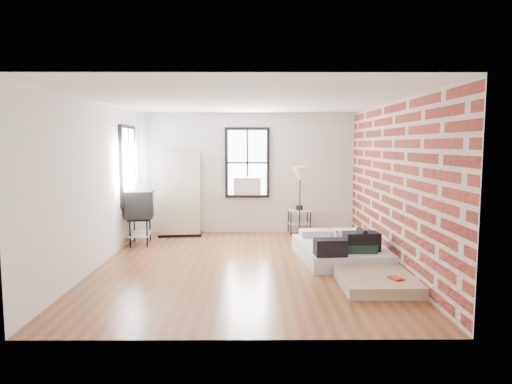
{
  "coord_description": "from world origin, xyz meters",
  "views": [
    {
      "loc": [
        0.15,
        -7.67,
        2.08
      ],
      "look_at": [
        0.19,
        0.3,
        1.24
      ],
      "focal_mm": 32.0,
      "sensor_mm": 36.0,
      "label": 1
    }
  ],
  "objects_px": {
    "wardrobe": "(180,194)",
    "tv_stand": "(140,206)",
    "floor_lamp": "(300,178)",
    "side_table": "(299,215)",
    "mattress_bare": "(365,267)",
    "mattress_main": "(342,249)"
  },
  "relations": [
    {
      "from": "floor_lamp",
      "to": "tv_stand",
      "type": "distance_m",
      "value": 3.41
    },
    {
      "from": "floor_lamp",
      "to": "tv_stand",
      "type": "bearing_deg",
      "value": -175.32
    },
    {
      "from": "side_table",
      "to": "mattress_bare",
      "type": "bearing_deg",
      "value": -77.68
    },
    {
      "from": "mattress_main",
      "to": "mattress_bare",
      "type": "xyz_separation_m",
      "value": [
        0.18,
        -1.02,
        -0.04
      ]
    },
    {
      "from": "mattress_bare",
      "to": "wardrobe",
      "type": "bearing_deg",
      "value": 136.11
    },
    {
      "from": "mattress_bare",
      "to": "floor_lamp",
      "type": "height_order",
      "value": "floor_lamp"
    },
    {
      "from": "wardrobe",
      "to": "floor_lamp",
      "type": "xyz_separation_m",
      "value": [
        2.67,
        -0.66,
        0.42
      ]
    },
    {
      "from": "mattress_bare",
      "to": "floor_lamp",
      "type": "xyz_separation_m",
      "value": [
        -0.79,
        2.58,
        1.24
      ]
    },
    {
      "from": "mattress_main",
      "to": "tv_stand",
      "type": "xyz_separation_m",
      "value": [
        -3.96,
        1.28,
        0.63
      ]
    },
    {
      "from": "mattress_bare",
      "to": "floor_lamp",
      "type": "bearing_deg",
      "value": 106.11
    },
    {
      "from": "mattress_bare",
      "to": "side_table",
      "type": "xyz_separation_m",
      "value": [
        -0.72,
        3.3,
        0.32
      ]
    },
    {
      "from": "wardrobe",
      "to": "tv_stand",
      "type": "relative_size",
      "value": 1.69
    },
    {
      "from": "floor_lamp",
      "to": "tv_stand",
      "type": "xyz_separation_m",
      "value": [
        -3.35,
        -0.27,
        -0.56
      ]
    },
    {
      "from": "floor_lamp",
      "to": "side_table",
      "type": "bearing_deg",
      "value": 84.9
    },
    {
      "from": "mattress_main",
      "to": "floor_lamp",
      "type": "height_order",
      "value": "floor_lamp"
    },
    {
      "from": "mattress_bare",
      "to": "wardrobe",
      "type": "height_order",
      "value": "wardrobe"
    },
    {
      "from": "wardrobe",
      "to": "floor_lamp",
      "type": "distance_m",
      "value": 2.79
    },
    {
      "from": "side_table",
      "to": "tv_stand",
      "type": "relative_size",
      "value": 0.6
    },
    {
      "from": "wardrobe",
      "to": "side_table",
      "type": "relative_size",
      "value": 2.81
    },
    {
      "from": "mattress_main",
      "to": "side_table",
      "type": "height_order",
      "value": "side_table"
    },
    {
      "from": "mattress_bare",
      "to": "wardrobe",
      "type": "relative_size",
      "value": 1.09
    },
    {
      "from": "wardrobe",
      "to": "floor_lamp",
      "type": "relative_size",
      "value": 1.18
    }
  ]
}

